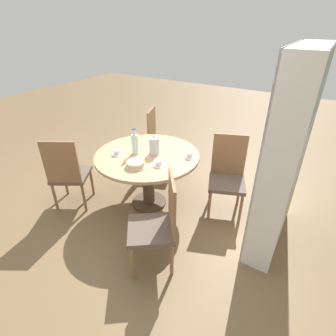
% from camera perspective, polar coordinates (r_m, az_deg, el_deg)
% --- Properties ---
extents(ground_plane, '(14.00, 14.00, 0.00)m').
position_cam_1_polar(ground_plane, '(3.50, -4.12, -7.52)').
color(ground_plane, brown).
extents(dining_table, '(1.24, 1.24, 0.72)m').
position_cam_1_polar(dining_table, '(3.18, -4.49, 0.83)').
color(dining_table, '#473828').
rests_on(dining_table, ground_plane).
extents(chair_a, '(0.59, 0.59, 0.96)m').
position_cam_1_polar(chair_a, '(2.44, -2.17, -11.83)').
color(chair_a, olive).
rests_on(chair_a, ground_plane).
extents(chair_b, '(0.54, 0.54, 0.96)m').
position_cam_1_polar(chair_b, '(3.21, 12.79, -1.44)').
color(chair_b, olive).
rests_on(chair_b, ground_plane).
extents(chair_c, '(0.54, 0.54, 0.96)m').
position_cam_1_polar(chair_c, '(4.07, -1.77, 6.25)').
color(chair_c, olive).
rests_on(chair_c, ground_plane).
extents(chair_d, '(0.58, 0.58, 0.96)m').
position_cam_1_polar(chair_d, '(3.39, -20.93, -0.97)').
color(chair_d, olive).
rests_on(chair_d, ground_plane).
extents(bookshelf, '(1.02, 0.28, 1.95)m').
position_cam_1_polar(bookshelf, '(2.72, 23.22, 0.38)').
color(bookshelf, silver).
rests_on(bookshelf, ground_plane).
extents(coffee_pot, '(0.12, 0.12, 0.24)m').
position_cam_1_polar(coffee_pot, '(3.07, -3.02, 4.96)').
color(coffee_pot, silver).
rests_on(coffee_pot, dining_table).
extents(water_bottle, '(0.08, 0.08, 0.32)m').
position_cam_1_polar(water_bottle, '(3.09, -7.21, 5.33)').
color(water_bottle, silver).
rests_on(water_bottle, dining_table).
extents(cake_main, '(0.23, 0.23, 0.06)m').
position_cam_1_polar(cake_main, '(2.85, -7.07, 0.85)').
color(cake_main, silver).
rests_on(cake_main, dining_table).
extents(cup_a, '(0.14, 0.14, 0.06)m').
position_cam_1_polar(cup_a, '(3.03, 4.71, 2.70)').
color(cup_a, white).
rests_on(cup_a, dining_table).
extents(cup_b, '(0.14, 0.14, 0.06)m').
position_cam_1_polar(cup_b, '(3.14, -11.06, 3.28)').
color(cup_b, white).
rests_on(cup_b, dining_table).
extents(cup_c, '(0.14, 0.14, 0.06)m').
position_cam_1_polar(cup_c, '(2.85, -2.02, 0.98)').
color(cup_c, white).
rests_on(cup_c, dining_table).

